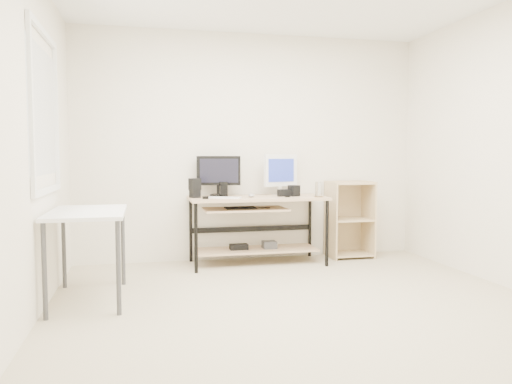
{
  "coord_description": "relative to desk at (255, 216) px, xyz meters",
  "views": [
    {
      "loc": [
        -1.23,
        -3.69,
        1.2
      ],
      "look_at": [
        -0.1,
        1.3,
        0.83
      ],
      "focal_mm": 35.0,
      "sensor_mm": 36.0,
      "label": 1
    }
  ],
  "objects": [
    {
      "name": "room",
      "position": [
        -0.11,
        -1.62,
        0.78
      ],
      "size": [
        4.01,
        4.01,
        2.62
      ],
      "color": "#C3B596",
      "rests_on": "ground"
    },
    {
      "name": "desk",
      "position": [
        0.0,
        0.0,
        0.0
      ],
      "size": [
        1.5,
        0.65,
        0.75
      ],
      "color": "tan",
      "rests_on": "ground"
    },
    {
      "name": "side_table",
      "position": [
        -1.65,
        -1.06,
        0.13
      ],
      "size": [
        0.6,
        1.0,
        0.75
      ],
      "color": "white",
      "rests_on": "ground"
    },
    {
      "name": "shelf_unit",
      "position": [
        1.18,
        0.16,
        -0.09
      ],
      "size": [
        0.5,
        0.4,
        0.9
      ],
      "color": "#D2B683",
      "rests_on": "ground"
    },
    {
      "name": "black_monitor",
      "position": [
        -0.38,
        0.18,
        0.47
      ],
      "size": [
        0.48,
        0.2,
        0.45
      ],
      "rotation": [
        0.0,
        0.0,
        -0.28
      ],
      "color": "black",
      "rests_on": "desk"
    },
    {
      "name": "white_imac",
      "position": [
        0.35,
        0.18,
        0.48
      ],
      "size": [
        0.43,
        0.19,
        0.47
      ],
      "rotation": [
        0.0,
        0.0,
        0.34
      ],
      "color": "silver",
      "rests_on": "desk"
    },
    {
      "name": "keyboard",
      "position": [
        -0.38,
        -0.11,
        0.22
      ],
      "size": [
        0.41,
        0.26,
        0.01
      ],
      "primitive_type": "cube",
      "rotation": [
        0.0,
        0.0,
        -0.42
      ],
      "color": "white",
      "rests_on": "desk"
    },
    {
      "name": "mouse",
      "position": [
        -0.05,
        -0.05,
        0.23
      ],
      "size": [
        0.09,
        0.12,
        0.04
      ],
      "primitive_type": "ellipsoid",
      "rotation": [
        0.0,
        0.0,
        -0.22
      ],
      "color": "#B0B0B5",
      "rests_on": "desk"
    },
    {
      "name": "center_speaker",
      "position": [
        0.33,
        -0.02,
        0.25
      ],
      "size": [
        0.16,
        0.09,
        0.08
      ],
      "primitive_type": "cube",
      "rotation": [
        0.0,
        0.0,
        0.14
      ],
      "color": "black",
      "rests_on": "desk"
    },
    {
      "name": "speaker_left",
      "position": [
        -0.66,
        0.01,
        0.32
      ],
      "size": [
        0.14,
        0.14,
        0.21
      ],
      "rotation": [
        0.0,
        0.0,
        0.38
      ],
      "color": "black",
      "rests_on": "desk"
    },
    {
      "name": "speaker_right",
      "position": [
        0.44,
        -0.02,
        0.27
      ],
      "size": [
        0.13,
        0.13,
        0.12
      ],
      "primitive_type": "cube",
      "rotation": [
        0.0,
        0.0,
        0.4
      ],
      "color": "black",
      "rests_on": "desk"
    },
    {
      "name": "audio_controller",
      "position": [
        -0.34,
        0.07,
        0.29
      ],
      "size": [
        0.09,
        0.06,
        0.17
      ],
      "primitive_type": "cube",
      "rotation": [
        0.0,
        0.0,
        0.12
      ],
      "color": "black",
      "rests_on": "desk"
    },
    {
      "name": "volume_puck",
      "position": [
        -0.57,
        -0.16,
        0.23
      ],
      "size": [
        0.09,
        0.09,
        0.03
      ],
      "primitive_type": "cylinder",
      "rotation": [
        0.0,
        0.0,
        0.39
      ],
      "color": "black",
      "rests_on": "desk"
    },
    {
      "name": "smartphone",
      "position": [
        0.34,
        -0.11,
        0.22
      ],
      "size": [
        0.07,
        0.11,
        0.01
      ],
      "primitive_type": "cube",
      "rotation": [
        0.0,
        0.0,
        -0.17
      ],
      "color": "black",
      "rests_on": "desk"
    },
    {
      "name": "coaster",
      "position": [
        0.67,
        -0.2,
        0.21
      ],
      "size": [
        0.11,
        0.11,
        0.01
      ],
      "primitive_type": "cylinder",
      "rotation": [
        0.0,
        0.0,
        0.07
      ],
      "color": "olive",
      "rests_on": "desk"
    },
    {
      "name": "drinking_glass",
      "position": [
        0.67,
        -0.2,
        0.3
      ],
      "size": [
        0.09,
        0.09,
        0.16
      ],
      "primitive_type": "cylinder",
      "rotation": [
        0.0,
        0.0,
        0.07
      ],
      "color": "white",
      "rests_on": "coaster"
    }
  ]
}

